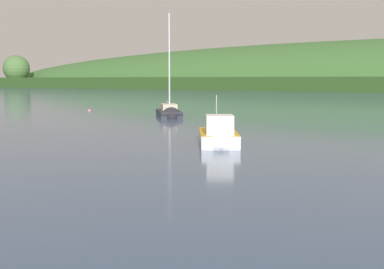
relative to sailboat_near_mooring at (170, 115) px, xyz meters
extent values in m
ellipsoid|color=#38602D|center=(-9.32, 165.53, -0.19)|extent=(458.46, 95.71, 39.48)
sphere|color=#476B38|center=(-196.83, 148.45, 9.79)|extent=(14.28, 14.28, 14.28)
cube|color=#232328|center=(-0.59, 0.73, -0.18)|extent=(6.44, 7.18, 1.27)
cone|color=#232328|center=(1.71, -2.11, -0.18)|extent=(2.92, 2.86, 2.28)
cube|color=navy|center=(-0.59, 0.73, 0.17)|extent=(6.46, 7.19, 0.13)
cube|color=#BCB299|center=(-0.47, 0.58, 0.83)|extent=(3.32, 3.57, 0.75)
cylinder|color=silver|center=(-0.01, 0.02, 5.84)|extent=(0.17, 0.17, 10.76)
cylinder|color=silver|center=(-1.22, 1.51, 1.36)|extent=(2.51, 3.07, 0.13)
cube|color=white|center=(16.35, -19.23, 0.02)|extent=(5.07, 6.28, 1.18)
cone|color=white|center=(17.89, -21.77, 0.02)|extent=(2.27, 1.88, 2.09)
cube|color=gold|center=(16.35, -19.23, 0.57)|extent=(5.11, 6.31, 0.08)
cube|color=silver|center=(17.03, -20.35, 1.20)|extent=(2.39, 2.45, 1.18)
cube|color=#192833|center=(17.48, -21.09, 1.38)|extent=(1.30, 0.81, 0.66)
cylinder|color=#B2B2B7|center=(15.25, -17.42, 1.77)|extent=(0.06, 0.06, 2.31)
sphere|color=#E06675|center=(-15.47, 3.99, -0.19)|extent=(0.44, 0.44, 0.44)
cylinder|color=black|center=(-15.47, 3.99, 0.07)|extent=(0.04, 0.04, 0.08)
camera|label=1|loc=(32.10, -49.03, 4.00)|focal=48.92mm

